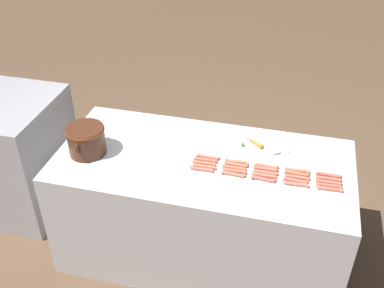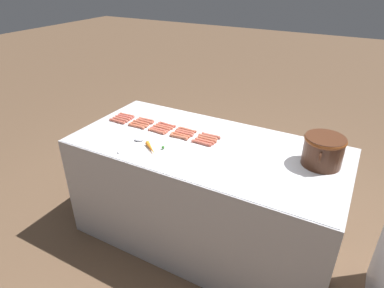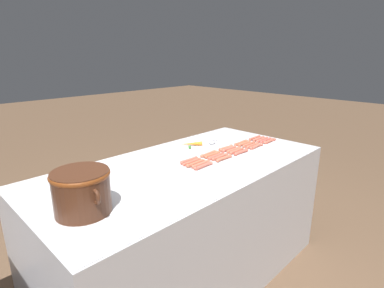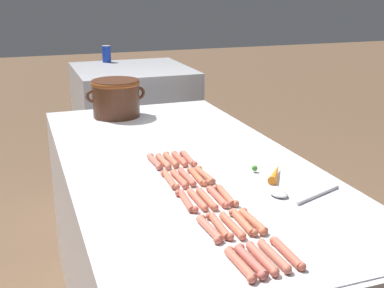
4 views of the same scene
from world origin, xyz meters
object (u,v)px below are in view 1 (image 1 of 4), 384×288
Objects in this scene: serving_spoon at (278,149)px; carrot at (253,142)px; hot_dog_1 at (296,184)px; hot_dog_11 at (297,177)px; hot_dog_22 at (266,166)px; hot_dog_0 at (330,189)px; hot_dog_13 at (234,168)px; hot_dog_21 at (297,170)px; hot_dog_10 at (329,182)px; hot_dog_19 at (206,160)px; hot_dog_9 at (205,166)px; hot_dog_3 at (233,174)px; hot_dog_24 at (208,157)px; hot_dog_14 at (204,163)px; hot_dog_5 at (329,186)px; back_cabinet at (10,154)px; hot_dog_4 at (202,169)px; hot_dog_23 at (237,162)px; hot_dog_17 at (266,169)px; bean_pot at (86,139)px; hot_dog_7 at (264,175)px; hot_dog_20 at (329,175)px; hot_dog_8 at (235,171)px; hot_dog_18 at (236,165)px; hot_dog_2 at (263,179)px; hot_dog_16 at (297,173)px; hot_dog_15 at (329,179)px; hot_dog_12 at (266,173)px.

serving_spoon is 0.18m from carrot.
hot_dog_11 is at bearing -2.99° from hot_dog_1.
hot_dog_0 is at bearing -108.53° from hot_dog_22.
hot_dog_21 is (0.07, -0.40, 0.00)m from hot_dog_13.
hot_dog_19 is (0.04, 0.79, 0.00)m from hot_dog_10.
hot_dog_9 is 0.61× the size of serving_spoon.
hot_dog_10 and hot_dog_21 have the same top height.
hot_dog_3 and hot_dog_24 have the same top height.
hot_dog_24 is at bearing -8.69° from hot_dog_14.
hot_dog_14 is (0.07, 0.21, 0.00)m from hot_dog_3.
hot_dog_0 and hot_dog_5 have the same top height.
back_cabinet is 6.07× the size of hot_dog_19.
hot_dog_5 is at bearing 7.03° from hot_dog_0.
hot_dog_4 is 0.24m from hot_dog_23.
hot_dog_21 is (0.03, -0.20, 0.00)m from hot_dog_17.
bean_pot is (-0.09, 0.79, 0.10)m from hot_dog_19.
hot_dog_3 is 1.00× the size of hot_dog_7.
hot_dog_0 is at bearing -94.80° from hot_dog_7.
hot_dog_1 is 0.07m from hot_dog_11.
serving_spoon is (0.35, -0.45, -0.00)m from hot_dog_4.
hot_dog_23 and hot_dog_24 have the same top height.
hot_dog_1 is at bearing 126.20° from hot_dog_20.
hot_dog_8 is (0.00, 0.19, 0.00)m from hot_dog_7.
hot_dog_5 is 1.00× the size of hot_dog_18.
hot_dog_11 is (0.00, 0.19, 0.00)m from hot_dog_10.
hot_dog_0 is at bearing -89.98° from hot_dog_4.
hot_dog_9 is 1.00× the size of hot_dog_22.
hot_dog_2 is 0.39m from hot_dog_4.
hot_dog_14 is at bearing 89.94° from hot_dog_11.
hot_dog_4 is 0.40m from hot_dog_7.
hot_dog_18 is at bearing -0.58° from hot_dog_3.
serving_spoon is at bearing -74.64° from bean_pot.
carrot reaches higher than hot_dog_14.
hot_dog_8 is 1.00× the size of hot_dog_11.
carrot is (0.38, -0.07, 0.00)m from hot_dog_3.
hot_dog_20 is at bearing -83.02° from hot_dog_13.
hot_dog_20 is at bearing -80.24° from hot_dog_16.
carrot is (0.35, -0.26, 0.00)m from hot_dog_9.
hot_dog_5 is at bearing -133.42° from serving_spoon.
hot_dog_23 is (0.10, 0.00, 0.00)m from hot_dog_8.
hot_dog_0 is 0.80m from hot_dog_14.
bean_pot is at bearing 89.52° from hot_dog_3.
carrot is at bearing 61.22° from hot_dog_15.
hot_dog_2 is 1.00× the size of hot_dog_13.
hot_dog_8 and hot_dog_17 have the same top height.
hot_dog_3 is 0.40m from hot_dog_16.
hot_dog_16 is at bearing -94.86° from back_cabinet.
hot_dog_4 and hot_dog_23 have the same top height.
hot_dog_1 is 1.00× the size of hot_dog_7.
hot_dog_12 is 1.00× the size of hot_dog_22.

